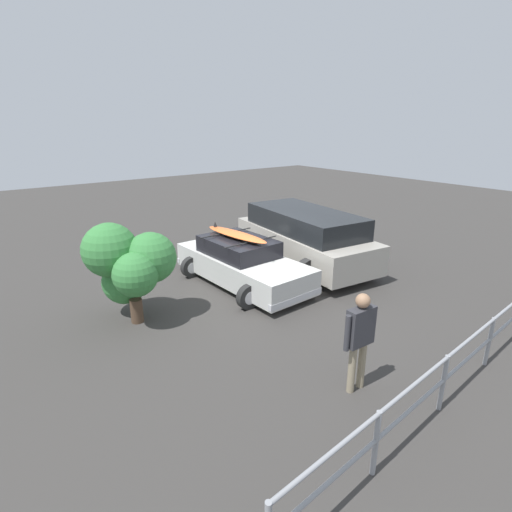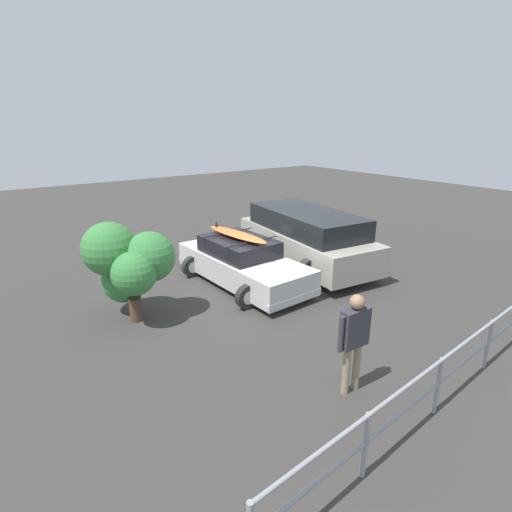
{
  "view_description": "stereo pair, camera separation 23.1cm",
  "coord_description": "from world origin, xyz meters",
  "px_view_note": "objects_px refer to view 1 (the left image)",
  "views": [
    {
      "loc": [
        6.02,
        7.79,
        4.19
      ],
      "look_at": [
        0.23,
        0.2,
        0.95
      ],
      "focal_mm": 28.0,
      "sensor_mm": 36.0,
      "label": 1
    },
    {
      "loc": [
        5.83,
        7.93,
        4.19
      ],
      "look_at": [
        0.23,
        0.2,
        0.95
      ],
      "focal_mm": 28.0,
      "sensor_mm": 36.0,
      "label": 2
    }
  ],
  "objects_px": {
    "suv_car": "(304,237)",
    "bush_near_left": "(129,264)",
    "sedan_car": "(242,263)",
    "person_bystander": "(360,334)"
  },
  "relations": [
    {
      "from": "person_bystander",
      "to": "sedan_car",
      "type": "bearing_deg",
      "value": -103.3
    },
    {
      "from": "person_bystander",
      "to": "bush_near_left",
      "type": "height_order",
      "value": "bush_near_left"
    },
    {
      "from": "suv_car",
      "to": "person_bystander",
      "type": "distance_m",
      "value": 6.04
    },
    {
      "from": "sedan_car",
      "to": "person_bystander",
      "type": "relative_size",
      "value": 2.49
    },
    {
      "from": "person_bystander",
      "to": "suv_car",
      "type": "bearing_deg",
      "value": -125.61
    },
    {
      "from": "sedan_car",
      "to": "suv_car",
      "type": "height_order",
      "value": "suv_car"
    },
    {
      "from": "suv_car",
      "to": "bush_near_left",
      "type": "relative_size",
      "value": 2.37
    },
    {
      "from": "suv_car",
      "to": "bush_near_left",
      "type": "distance_m",
      "value": 5.49
    },
    {
      "from": "suv_car",
      "to": "sedan_car",
      "type": "bearing_deg",
      "value": 2.04
    },
    {
      "from": "suv_car",
      "to": "bush_near_left",
      "type": "xyz_separation_m",
      "value": [
        5.47,
        0.3,
        0.41
      ]
    }
  ]
}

